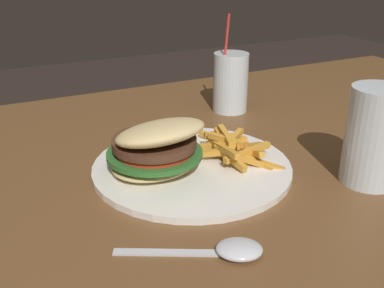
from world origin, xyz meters
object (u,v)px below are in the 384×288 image
at_px(spoon, 232,250).
at_px(meal_plate_near, 176,155).
at_px(juice_glass, 230,85).
at_px(beer_glass, 375,138).

bearing_deg(spoon, meal_plate_near, 110.33).
distance_m(meal_plate_near, juice_glass, 0.30).
height_order(beer_glass, spoon, beer_glass).
height_order(meal_plate_near, juice_glass, juice_glass).
bearing_deg(meal_plate_near, beer_glass, 148.72).
xyz_separation_m(meal_plate_near, spoon, (0.03, 0.20, -0.02)).
bearing_deg(juice_glass, spoon, 59.54).
height_order(beer_glass, juice_glass, juice_glass).
xyz_separation_m(meal_plate_near, beer_glass, (-0.24, 0.14, 0.04)).
distance_m(meal_plate_near, beer_glass, 0.28).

